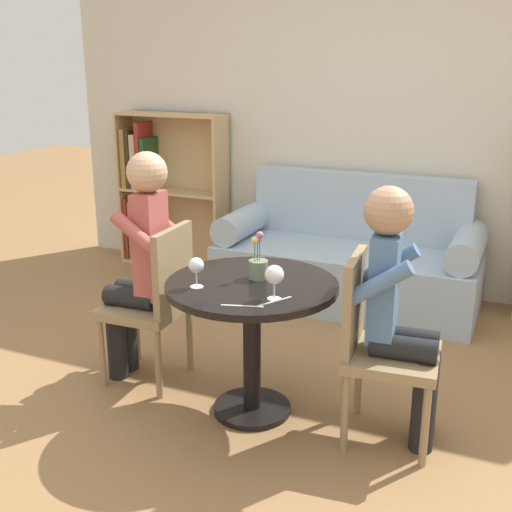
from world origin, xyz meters
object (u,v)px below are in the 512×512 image
at_px(couch, 348,261).
at_px(chair_right, 377,341).
at_px(bookshelf_left, 161,193).
at_px(wine_glass_right, 274,276).
at_px(chair_left, 156,298).
at_px(person_right, 399,308).
at_px(person_left, 140,261).
at_px(wine_glass_left, 196,266).
at_px(flower_vase, 258,265).

distance_m(couch, chair_right, 1.83).
xyz_separation_m(bookshelf_left, wine_glass_right, (1.97, -2.18, 0.20)).
xyz_separation_m(chair_left, wine_glass_right, (0.81, -0.26, 0.32)).
relative_size(bookshelf_left, wine_glass_right, 8.12).
bearing_deg(person_right, person_left, 83.06).
distance_m(person_left, wine_glass_left, 0.57).
height_order(chair_right, wine_glass_right, chair_right).
height_order(person_left, wine_glass_left, person_left).
bearing_deg(flower_vase, chair_right, -2.73).
xyz_separation_m(wine_glass_left, wine_glass_right, (0.40, 0.00, 0.01)).
height_order(chair_left, chair_right, same).
xyz_separation_m(couch, wine_glass_left, (-0.21, -1.91, 0.50)).
bearing_deg(couch, wine_glass_right, -84.45).
height_order(person_right, wine_glass_left, person_right).
xyz_separation_m(bookshelf_left, chair_left, (1.16, -1.92, -0.13)).
bearing_deg(wine_glass_left, flower_vase, 47.45).
relative_size(couch, chair_left, 2.10).
xyz_separation_m(couch, bookshelf_left, (-1.78, 0.27, 0.31)).
distance_m(bookshelf_left, wine_glass_left, 2.69).
bearing_deg(person_right, flower_vase, 83.39).
relative_size(chair_left, wine_glass_left, 6.10).
xyz_separation_m(couch, person_right, (0.71, -1.69, 0.36)).
bearing_deg(couch, person_left, -113.13).
distance_m(person_left, flower_vase, 0.72).
bearing_deg(chair_right, wine_glass_left, 98.58).
height_order(person_left, wine_glass_right, person_left).
xyz_separation_m(couch, chair_left, (-0.62, -1.65, 0.18)).
bearing_deg(chair_left, wine_glass_left, 54.93).
height_order(wine_glass_left, wine_glass_right, wine_glass_right).
height_order(couch, chair_right, couch).
xyz_separation_m(wine_glass_left, flower_vase, (0.22, 0.24, -0.03)).
xyz_separation_m(bookshelf_left, wine_glass_left, (1.57, -2.18, 0.19)).
bearing_deg(wine_glass_left, chair_right, 13.90).
height_order(chair_left, wine_glass_right, chair_left).
bearing_deg(wine_glass_right, person_left, 163.93).
bearing_deg(chair_left, person_left, -88.46).
relative_size(person_left, flower_vase, 5.39).
bearing_deg(chair_left, couch, 157.15).
relative_size(bookshelf_left, wine_glass_left, 8.89).
bearing_deg(bookshelf_left, couch, -8.57).
distance_m(bookshelf_left, person_right, 3.17).
height_order(bookshelf_left, person_left, bookshelf_left).
relative_size(chair_right, wine_glass_left, 6.10).
bearing_deg(wine_glass_right, couch, 95.55).
xyz_separation_m(couch, person_left, (-0.71, -1.65, 0.39)).
distance_m(chair_left, person_left, 0.22).
bearing_deg(couch, wine_glass_left, -96.31).
bearing_deg(flower_vase, person_right, -1.29).
bearing_deg(bookshelf_left, wine_glass_right, -47.95).
relative_size(chair_right, person_left, 0.70).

